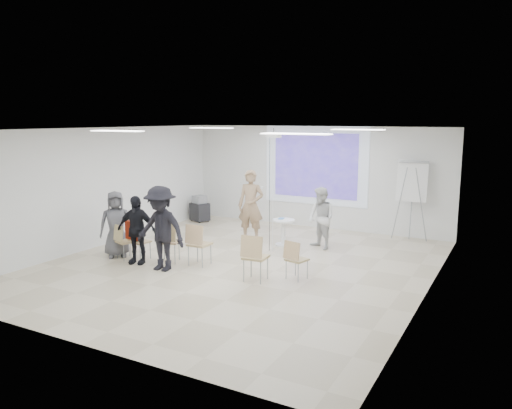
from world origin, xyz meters
The scene contains 30 objects.
floor centered at (0.00, 0.00, -0.05)m, with size 8.00×9.00×0.10m, color beige.
ceiling centered at (0.00, 0.00, 3.05)m, with size 8.00×9.00×0.10m, color white.
wall_back centered at (0.00, 4.55, 1.50)m, with size 8.00×0.10×3.00m, color silver.
wall_left centered at (-4.05, 0.00, 1.50)m, with size 0.10×9.00×3.00m, color silver.
wall_right centered at (4.05, 0.00, 1.50)m, with size 0.10×9.00×3.00m, color silver.
projection_halo centered at (0.00, 4.49, 1.85)m, with size 3.20×0.01×2.30m, color silver.
projection_image centered at (0.00, 4.47, 1.85)m, with size 2.60×0.01×1.90m, color #4532AC.
pedestal_table centered at (0.13, 2.04, 0.39)m, with size 0.67×0.67×0.70m.
player_left centered at (-0.85, 2.09, 1.08)m, with size 0.78×0.53×2.15m, color tan.
player_right centered at (1.08, 2.21, 0.86)m, with size 0.83×0.66×1.72m, color silver.
controller_left centered at (-0.67, 2.34, 1.42)m, with size 0.04×0.13×0.04m, color silver.
controller_right centered at (0.90, 2.46, 1.16)m, with size 0.04×0.12×0.04m, color white.
chair_far_left centered at (-2.59, -0.86, 0.48)m, with size 0.49×0.51×0.82m.
chair_left_mid centered at (-2.26, -0.73, 0.49)m, with size 0.43×0.45×0.82m.
chair_left_inner centered at (-1.50, -0.59, 0.56)m, with size 0.59×0.61×0.95m.
chair_center centered at (-0.78, -0.47, 0.56)m, with size 0.45×0.49×0.95m.
chair_right_inner centered at (0.84, -0.83, 0.57)m, with size 0.49×0.52×0.97m.
chair_right_far centered at (1.50, -0.34, 0.48)m, with size 0.47×0.49×0.81m.
red_jacket centered at (-2.26, -0.88, 0.72)m, with size 0.43×0.10×0.41m, color #A52A14.
laptop centered at (-1.53, -0.50, 0.51)m, with size 0.35×0.25×0.03m, color black.
audience_left centered at (-2.10, -0.94, 0.88)m, with size 1.03×0.62×1.77m, color black.
audience_mid centered at (-1.28, -1.09, 1.03)m, with size 1.34×0.73×2.07m, color black.
audience_outer centered at (-2.90, -0.74, 0.87)m, with size 0.85×0.56×1.75m, color #555559.
flipchart_easel centered at (2.85, 4.16, 1.58)m, with size 0.92×0.70×2.14m.
av_cart centered at (-3.52, 3.57, 0.38)m, with size 0.67×0.61×0.82m.
ceiling_projector centered at (0.10, 1.49, 2.69)m, with size 0.30×0.25×3.00m.
fluor_panel_nw centered at (-2.00, 2.00, 2.97)m, with size 1.20×0.30×0.02m, color white.
fluor_panel_ne centered at (2.00, 2.00, 2.97)m, with size 1.20×0.30×0.02m, color white.
fluor_panel_sw centered at (-2.00, -1.50, 2.97)m, with size 1.20×0.30×0.02m, color white.
fluor_panel_se centered at (2.00, -1.50, 2.97)m, with size 1.20×0.30×0.02m, color white.
Camera 1 is at (5.41, -9.24, 3.23)m, focal length 35.00 mm.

